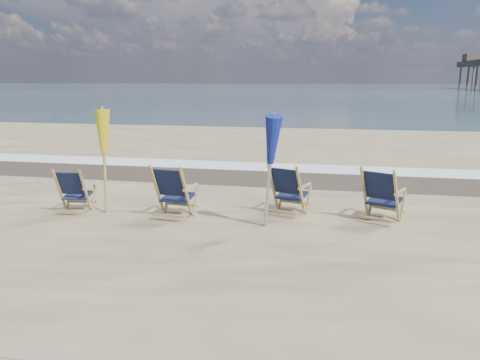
{
  "coord_description": "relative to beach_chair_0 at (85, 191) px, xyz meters",
  "views": [
    {
      "loc": [
        1.61,
        -5.81,
        2.68
      ],
      "look_at": [
        0.0,
        2.2,
        0.9
      ],
      "focal_mm": 35.0,
      "sensor_mm": 36.0,
      "label": 1
    }
  ],
  "objects": [
    {
      "name": "umbrella_yellow",
      "position": [
        0.35,
        0.2,
        1.07
      ],
      "size": [
        0.3,
        0.3,
        2.06
      ],
      "color": "#A7884B",
      "rests_on": "ground"
    },
    {
      "name": "umbrella_blue",
      "position": [
        3.73,
        -0.24,
        1.09
      ],
      "size": [
        0.3,
        0.3,
        2.09
      ],
      "color": "#A5A5AD",
      "rests_on": "ground"
    },
    {
      "name": "beach_chair_2",
      "position": [
        4.23,
        0.6,
        0.05
      ],
      "size": [
        0.89,
        0.95,
        1.07
      ],
      "primitive_type": null,
      "rotation": [
        0.0,
        0.0,
        2.81
      ],
      "color": "#111833",
      "rests_on": "ground"
    },
    {
      "name": "beach_chair_0",
      "position": [
        0.0,
        0.0,
        0.0
      ],
      "size": [
        0.68,
        0.75,
        0.96
      ],
      "primitive_type": null,
      "rotation": [
        0.0,
        0.0,
        3.25
      ],
      "color": "#111833",
      "rests_on": "ground"
    },
    {
      "name": "surf_foam",
      "position": [
        3.21,
        5.84,
        -0.48
      ],
      "size": [
        200.0,
        1.4,
        0.01
      ],
      "primitive_type": "cube",
      "color": "silver",
      "rests_on": "ground"
    },
    {
      "name": "beach_chair_3",
      "position": [
        5.99,
        0.43,
        0.07
      ],
      "size": [
        0.96,
        1.01,
        1.09
      ],
      "primitive_type": null,
      "rotation": [
        0.0,
        0.0,
        2.71
      ],
      "color": "#111833",
      "rests_on": "ground"
    },
    {
      "name": "beach_chair_1",
      "position": [
        2.11,
        -0.03,
        0.07
      ],
      "size": [
        0.79,
        0.87,
        1.1
      ],
      "primitive_type": null,
      "rotation": [
        0.0,
        0.0,
        3.02
      ],
      "color": "#111833",
      "rests_on": "ground"
    },
    {
      "name": "wet_sand_strip",
      "position": [
        3.21,
        4.34,
        -0.48
      ],
      "size": [
        200.0,
        2.6,
        0.0
      ],
      "primitive_type": "cube",
      "color": "#42362A",
      "rests_on": "ground"
    },
    {
      "name": "ocean",
      "position": [
        3.21,
        125.54,
        -0.48
      ],
      "size": [
        400.0,
        400.0,
        0.0
      ],
      "primitive_type": "plane",
      "color": "#364F5A",
      "rests_on": "ground"
    }
  ]
}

